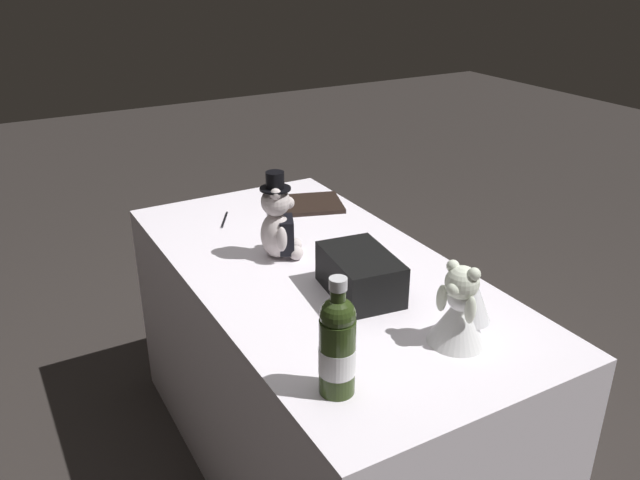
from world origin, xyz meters
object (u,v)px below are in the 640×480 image
object	(u,v)px
teddy_bear_bride	(462,307)
guestbook	(304,204)
champagne_bottle	(337,345)
gift_case_black	(360,274)
signing_pen	(224,220)
teddy_bear_groom	(279,224)

from	to	relation	value
teddy_bear_bride	guestbook	bearing A→B (deg)	-5.31
champagne_bottle	guestbook	world-z (taller)	champagne_bottle
champagne_bottle	gift_case_black	world-z (taller)	champagne_bottle
signing_pen	gift_case_black	bearing A→B (deg)	-168.75
signing_pen	guestbook	world-z (taller)	guestbook
champagne_bottle	signing_pen	size ratio (longest dim) A/B	2.17
guestbook	champagne_bottle	bearing A→B (deg)	174.05
teddy_bear_groom	teddy_bear_bride	distance (m)	0.70
teddy_bear_groom	champagne_bottle	bearing A→B (deg)	164.07
signing_pen	guestbook	bearing A→B (deg)	-92.48
gift_case_black	guestbook	xyz separation A→B (m)	(0.69, -0.19, -0.05)
teddy_bear_bride	guestbook	size ratio (longest dim) A/B	0.77
teddy_bear_bride	teddy_bear_groom	bearing A→B (deg)	15.40
teddy_bear_bride	signing_pen	size ratio (longest dim) A/B	1.66
guestbook	teddy_bear_groom	bearing A→B (deg)	160.15
teddy_bear_bride	champagne_bottle	size ratio (longest dim) A/B	0.76
gift_case_black	signing_pen	bearing A→B (deg)	11.25
guestbook	gift_case_black	bearing A→B (deg)	-176.57
gift_case_black	champagne_bottle	bearing A→B (deg)	140.85
teddy_bear_groom	champagne_bottle	distance (m)	0.73
signing_pen	guestbook	size ratio (longest dim) A/B	0.46
signing_pen	gift_case_black	distance (m)	0.72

